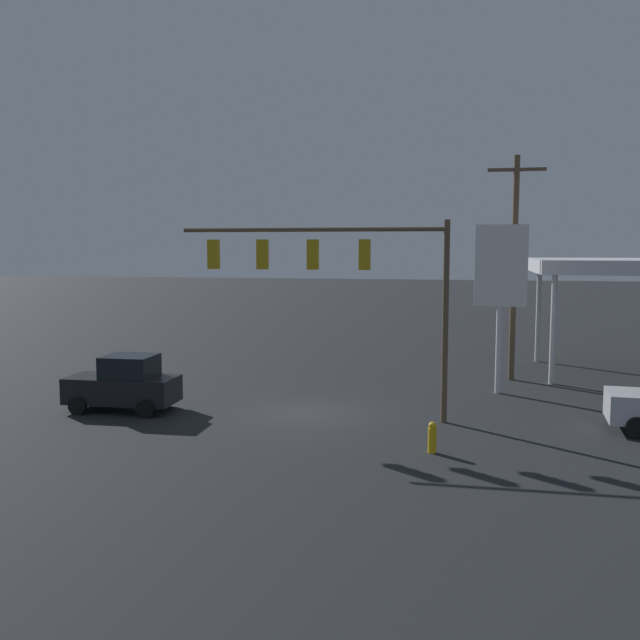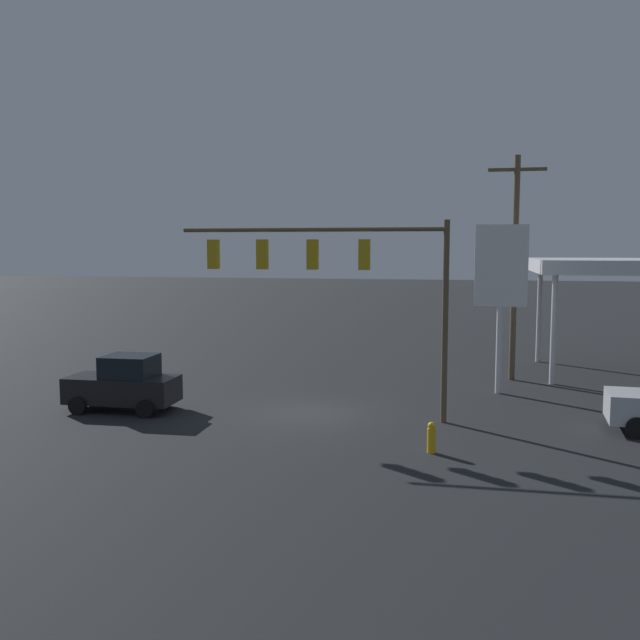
{
  "view_description": "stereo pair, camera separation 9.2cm",
  "coord_description": "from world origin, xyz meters",
  "px_view_note": "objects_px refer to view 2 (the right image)",
  "views": [
    {
      "loc": [
        -5.1,
        23.66,
        5.76
      ],
      "look_at": [
        0.0,
        -2.0,
        3.03
      ],
      "focal_mm": 40.0,
      "sensor_mm": 36.0,
      "label": 1
    },
    {
      "loc": [
        -5.19,
        23.65,
        5.76
      ],
      "look_at": [
        0.0,
        -2.0,
        3.03
      ],
      "focal_mm": 40.0,
      "sensor_mm": 36.0,
      "label": 2
    }
  ],
  "objects_px": {
    "price_sign": "(501,274)",
    "utility_pole": "(515,262)",
    "traffic_signal_assembly": "(334,268)",
    "hatchback_crossing": "(124,384)",
    "fire_hydrant": "(431,437)"
  },
  "relations": [
    {
      "from": "price_sign",
      "to": "utility_pole",
      "type": "bearing_deg",
      "value": -103.06
    },
    {
      "from": "utility_pole",
      "to": "hatchback_crossing",
      "type": "xyz_separation_m",
      "value": [
        13.69,
        8.67,
        -4.11
      ]
    },
    {
      "from": "price_sign",
      "to": "fire_hydrant",
      "type": "bearing_deg",
      "value": 75.85
    },
    {
      "from": "traffic_signal_assembly",
      "to": "fire_hydrant",
      "type": "bearing_deg",
      "value": 133.76
    },
    {
      "from": "utility_pole",
      "to": "hatchback_crossing",
      "type": "height_order",
      "value": "utility_pole"
    },
    {
      "from": "traffic_signal_assembly",
      "to": "fire_hydrant",
      "type": "height_order",
      "value": "traffic_signal_assembly"
    },
    {
      "from": "utility_pole",
      "to": "price_sign",
      "type": "relative_size",
      "value": 1.45
    },
    {
      "from": "traffic_signal_assembly",
      "to": "price_sign",
      "type": "height_order",
      "value": "traffic_signal_assembly"
    },
    {
      "from": "hatchback_crossing",
      "to": "fire_hydrant",
      "type": "distance_m",
      "value": 11.23
    },
    {
      "from": "hatchback_crossing",
      "to": "utility_pole",
      "type": "bearing_deg",
      "value": -148.59
    },
    {
      "from": "utility_pole",
      "to": "fire_hydrant",
      "type": "height_order",
      "value": "utility_pole"
    },
    {
      "from": "traffic_signal_assembly",
      "to": "fire_hydrant",
      "type": "distance_m",
      "value": 6.77
    },
    {
      "from": "traffic_signal_assembly",
      "to": "utility_pole",
      "type": "relative_size",
      "value": 0.94
    },
    {
      "from": "utility_pole",
      "to": "price_sign",
      "type": "distance_m",
      "value": 3.13
    },
    {
      "from": "traffic_signal_assembly",
      "to": "price_sign",
      "type": "distance_m",
      "value": 7.61
    }
  ]
}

